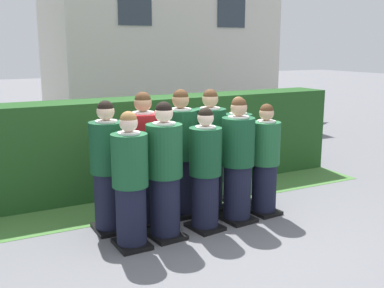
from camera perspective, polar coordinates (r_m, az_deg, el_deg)
The scene contains 13 objects.
ground_plane at distance 6.05m, azimuth 1.29°, elevation -10.29°, with size 60.00×60.00×0.00m, color slate.
student_front_row_0 at distance 5.32m, azimuth -7.60°, elevation -4.89°, with size 0.41×0.46×1.59m.
student_front_row_1 at distance 5.54m, azimuth -3.39°, elevation -3.73°, with size 0.43×0.51×1.66m.
student_front_row_2 at distance 5.79m, azimuth 1.64°, elevation -3.53°, with size 0.42×0.49×1.56m.
student_front_row_3 at distance 6.10m, azimuth 5.64°, elevation -2.35°, with size 0.43×0.54×1.65m.
student_front_row_4 at distance 6.42m, azimuth 8.96°, elevation -2.24°, with size 0.40×0.47×1.54m.
student_rear_row_0 at distance 5.82m, azimuth -10.31°, elevation -3.17°, with size 0.43×0.48×1.65m.
student_in_red_blazer at distance 6.02m, azimuth -5.91°, elevation -2.17°, with size 0.47×0.55×1.73m.
student_rear_row_2 at distance 6.28m, azimuth -1.38°, elevation -1.50°, with size 0.45×0.51×1.74m.
student_rear_row_3 at distance 6.53m, azimuth 2.20°, elevation -1.07°, with size 0.45×0.49×1.71m.
student_rear_row_4 at distance 6.84m, azimuth 5.61°, elevation -1.09°, with size 0.42×0.49×1.58m.
hedge at distance 7.53m, azimuth -5.92°, elevation 0.03°, with size 7.00×0.70×1.48m.
lawn_strip at distance 7.01m, azimuth -3.32°, elevation -7.08°, with size 7.00×0.90×0.01m, color #477A38.
Camera 1 is at (-2.72, -4.89, 2.29)m, focal length 43.35 mm.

